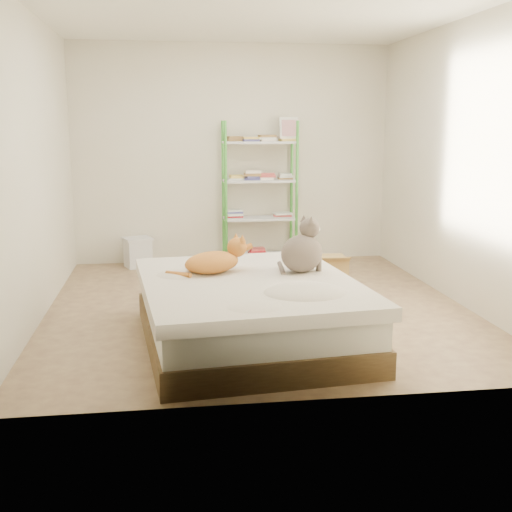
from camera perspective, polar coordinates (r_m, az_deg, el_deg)
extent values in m
cube|color=tan|center=(5.97, 0.08, -4.47)|extent=(3.80, 4.20, 0.01)
cube|color=white|center=(5.82, 0.08, 20.97)|extent=(3.80, 4.20, 0.01)
cube|color=beige|center=(7.83, -2.11, 9.00)|extent=(3.80, 0.01, 2.60)
cube|color=beige|center=(3.69, 4.70, 6.09)|extent=(3.80, 0.01, 2.60)
cube|color=beige|center=(5.80, -19.02, 7.48)|extent=(0.01, 4.20, 2.60)
cube|color=beige|center=(6.31, 17.61, 7.85)|extent=(0.01, 4.20, 2.60)
cube|color=brown|center=(4.97, -0.66, -6.65)|extent=(1.72, 2.07, 0.19)
cube|color=white|center=(4.91, -0.67, -4.41)|extent=(1.67, 2.01, 0.21)
cube|color=silver|center=(4.87, -0.67, -2.66)|extent=(1.76, 2.11, 0.10)
cylinder|color=green|center=(7.48, -2.70, 5.42)|extent=(0.04, 0.04, 1.70)
cylinder|color=green|center=(7.79, -2.92, 5.66)|extent=(0.04, 0.04, 1.70)
cylinder|color=green|center=(7.60, 3.65, 5.51)|extent=(0.04, 0.04, 1.70)
cylinder|color=green|center=(7.91, 3.18, 5.75)|extent=(0.04, 0.04, 1.70)
cube|color=silver|center=(7.80, 0.31, 0.11)|extent=(0.86, 0.34, 0.02)
cube|color=silver|center=(7.72, 0.32, 3.38)|extent=(0.86, 0.34, 0.02)
cube|color=silver|center=(7.67, 0.32, 6.71)|extent=(0.86, 0.34, 0.02)
cube|color=silver|center=(7.65, 0.33, 10.07)|extent=(0.86, 0.34, 0.02)
cube|color=red|center=(7.79, 0.32, 0.52)|extent=(0.20, 0.16, 0.09)
cube|color=red|center=(7.68, -1.90, 3.76)|extent=(0.20, 0.16, 0.09)
cube|color=red|center=(7.76, 2.51, 3.84)|extent=(0.20, 0.16, 0.09)
cube|color=red|center=(7.63, -1.92, 7.11)|extent=(0.20, 0.16, 0.09)
cube|color=red|center=(7.65, -0.42, 7.13)|extent=(0.20, 0.16, 0.09)
cube|color=red|center=(7.68, 1.07, 7.14)|extent=(0.20, 0.16, 0.09)
cube|color=red|center=(7.72, 2.54, 7.16)|extent=(0.20, 0.16, 0.09)
cube|color=red|center=(7.61, -1.95, 10.49)|extent=(0.20, 0.16, 0.09)
cube|color=red|center=(7.63, -0.43, 10.50)|extent=(0.20, 0.16, 0.09)
cube|color=red|center=(7.66, 1.08, 10.50)|extent=(0.20, 0.16, 0.09)
cube|color=red|center=(7.69, 2.57, 10.50)|extent=(0.20, 0.16, 0.09)
cube|color=white|center=(7.75, 2.94, 11.20)|extent=(0.22, 0.08, 0.28)
cube|color=#C53039|center=(7.74, 2.95, 11.20)|extent=(0.17, 0.06, 0.21)
cube|color=#AE884A|center=(6.59, 5.91, -1.52)|extent=(0.50, 0.41, 0.33)
cube|color=#5F1D8C|center=(6.41, 6.44, -1.96)|extent=(0.28, 0.03, 0.07)
cube|color=#AE884A|center=(6.37, 6.34, -0.44)|extent=(0.48, 0.18, 0.11)
cube|color=white|center=(7.69, -10.45, 0.22)|extent=(0.35, 0.32, 0.33)
cube|color=white|center=(7.65, -10.50, 1.52)|extent=(0.38, 0.36, 0.03)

